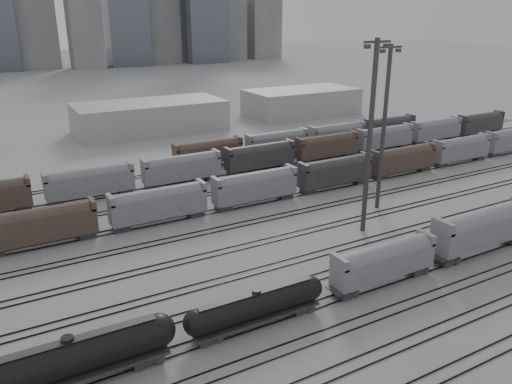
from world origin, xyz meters
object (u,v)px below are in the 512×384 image
hopper_car_b (483,227)px  light_mast_c (370,134)px  tank_car_b (256,306)px  hopper_car_a (384,260)px  tank_car_a (70,359)px

hopper_car_b → light_mast_c: bearing=124.9°
tank_car_b → hopper_car_a: (17.35, 0.00, 0.82)m
tank_car_b → hopper_car_b: bearing=0.0°
tank_car_a → tank_car_b: 18.41m
tank_car_b → hopper_car_b: (34.94, 0.00, 1.40)m
tank_car_a → light_mast_c: size_ratio=0.69×
hopper_car_b → light_mast_c: light_mast_c is taller
tank_car_a → hopper_car_a: bearing=0.0°
tank_car_a → tank_car_b: tank_car_a is taller
tank_car_a → light_mast_c: 47.60m
light_mast_c → tank_car_b: bearing=-152.7°
tank_car_a → hopper_car_b: bearing=0.0°
hopper_car_a → hopper_car_b: bearing=0.0°
hopper_car_a → hopper_car_b: 17.60m
tank_car_a → hopper_car_b: (53.35, 0.00, 0.98)m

